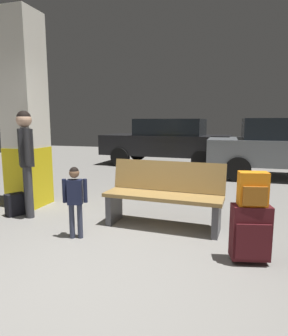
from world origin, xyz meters
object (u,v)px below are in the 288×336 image
structural_pillar (25,113)px  suitcase (250,233)px  adult (26,152)px  bench (164,195)px  backpack_dark_floor (15,204)px  child (75,195)px  backpack_bright (253,189)px  parked_car_far (167,141)px

structural_pillar → suitcase: size_ratio=5.26×
structural_pillar → adult: (0.40, -0.54, -0.60)m
bench → backpack_dark_floor: (-2.31, -0.18, -0.28)m
child → backpack_dark_floor: size_ratio=2.63×
bench → adult: adult is taller
child → adult: (-1.12, 0.57, 0.43)m
backpack_bright → bench: bearing=143.6°
backpack_bright → structural_pillar: bearing=161.7°
bench → suitcase: size_ratio=2.69×
bench → suitcase: (1.08, -0.80, -0.12)m
bench → parked_car_far: 5.82m
bench → suitcase: 1.35m
parked_car_far → suitcase: bearing=-70.7°
backpack_bright → parked_car_far: size_ratio=0.08×
child → bench: bearing=37.5°
suitcase → backpack_dark_floor: suitcase is taller
backpack_bright → adult: adult is taller
bench → parked_car_far: (-1.19, 5.68, 0.36)m
parked_car_far → backpack_bright: bearing=-70.7°
suitcase → adult: 3.28m
backpack_bright → child: backpack_bright is taller
backpack_dark_floor → backpack_bright: bearing=-10.3°
structural_pillar → adult: bearing=-53.5°
backpack_bright → child: size_ratio=0.38×
backpack_bright → child: (-2.03, 0.07, -0.22)m
bench → child: child is taller
parked_car_far → structural_pillar: bearing=-103.5°
structural_pillar → bench: (2.47, -0.37, -1.14)m
adult → parked_car_far: bearing=81.4°
bench → backpack_dark_floor: size_ratio=4.78×
backpack_dark_floor → adult: bearing=5.4°
bench → child: size_ratio=1.82×
structural_pillar → parked_car_far: structural_pillar is taller
adult → backpack_dark_floor: 0.85m
structural_pillar → child: bearing=-36.0°
suitcase → child: (-2.03, 0.07, 0.23)m
suitcase → structural_pillar: bearing=161.7°
suitcase → backpack_bright: backpack_bright is taller
bench → backpack_bright: backpack_bright is taller
adult → backpack_dark_floor: adult is taller
child → backpack_dark_floor: bearing=158.1°
bench → parked_car_far: size_ratio=0.39×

